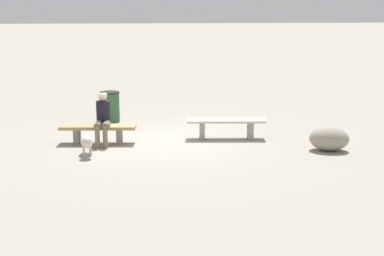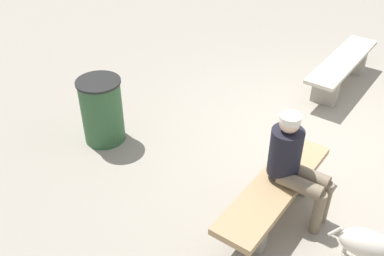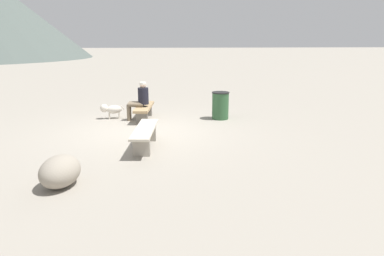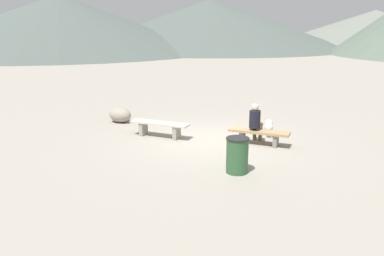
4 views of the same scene
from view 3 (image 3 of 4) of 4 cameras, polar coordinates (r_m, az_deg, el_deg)
name	(u,v)px [view 3 (image 3 of 4)]	position (r m, az deg, el deg)	size (l,w,h in m)	color
ground	(143,131)	(9.75, -8.00, -0.54)	(210.00, 210.00, 0.06)	gray
bench_left	(145,134)	(8.08, -7.63, -0.94)	(1.93, 0.62, 0.47)	gray
bench_right	(144,109)	(11.06, -7.76, 3.06)	(1.79, 0.62, 0.43)	gray
seated_person	(140,99)	(10.88, -8.48, 4.73)	(0.37, 0.67, 1.19)	black
dog	(111,109)	(11.32, -13.01, 3.00)	(0.32, 0.76, 0.47)	beige
trash_bin	(220,105)	(11.02, 4.63, 3.66)	(0.55, 0.55, 0.85)	#2D5633
boulder	(60,171)	(6.35, -20.60, -6.58)	(0.62, 0.86, 0.54)	gray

